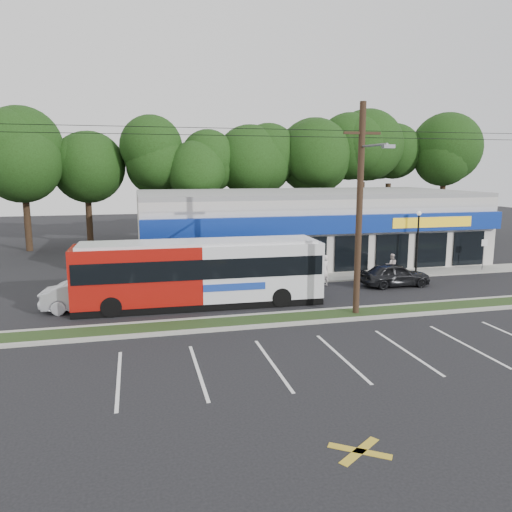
{
  "coord_description": "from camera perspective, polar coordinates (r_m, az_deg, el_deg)",
  "views": [
    {
      "loc": [
        -7.26,
        -20.53,
        7.0
      ],
      "look_at": [
        -1.01,
        5.0,
        2.39
      ],
      "focal_mm": 35.0,
      "sensor_mm": 36.0,
      "label": 1
    }
  ],
  "objects": [
    {
      "name": "car_dark",
      "position": [
        31.18,
        15.6,
        -2.06
      ],
      "size": [
        4.15,
        1.69,
        1.41
      ],
      "primitive_type": "imported",
      "rotation": [
        0.0,
        0.0,
        1.56
      ],
      "color": "black",
      "rests_on": "ground"
    },
    {
      "name": "sidewalk",
      "position": [
        32.72,
        8.59,
        -2.42
      ],
      "size": [
        32.0,
        2.2,
        0.1
      ],
      "primitive_type": "cube",
      "color": "#9E9E93",
      "rests_on": "ground"
    },
    {
      "name": "curb_north",
      "position": [
        24.53,
        4.07,
        -6.48
      ],
      "size": [
        40.0,
        0.25,
        0.14
      ],
      "primitive_type": "cube",
      "color": "#9E9E93",
      "rests_on": "ground"
    },
    {
      "name": "ground",
      "position": [
        22.87,
        5.49,
        -7.91
      ],
      "size": [
        120.0,
        120.0,
        0.0
      ],
      "primitive_type": "plane",
      "color": "black",
      "rests_on": "ground"
    },
    {
      "name": "curb_south",
      "position": [
        22.99,
        5.37,
        -7.64
      ],
      "size": [
        40.0,
        0.25,
        0.14
      ],
      "primitive_type": "cube",
      "color": "#9E9E93",
      "rests_on": "ground"
    },
    {
      "name": "car_silver",
      "position": [
        26.19,
        -18.33,
        -4.32
      ],
      "size": [
        4.84,
        2.17,
        1.54
      ],
      "primitive_type": "imported",
      "rotation": [
        0.0,
        0.0,
        1.45
      ],
      "color": "#B1B3B9",
      "rests_on": "ground"
    },
    {
      "name": "metrobus",
      "position": [
        25.76,
        -6.39,
        -1.77
      ],
      "size": [
        12.65,
        2.98,
        3.38
      ],
      "rotation": [
        0.0,
        0.0,
        -0.03
      ],
      "color": "#9A110B",
      "rests_on": "ground"
    },
    {
      "name": "grass_strip",
      "position": [
        23.76,
        4.7,
        -7.06
      ],
      "size": [
        40.0,
        1.6,
        0.12
      ],
      "primitive_type": "cube",
      "color": "#1C3315",
      "rests_on": "ground"
    },
    {
      "name": "strip_mall",
      "position": [
        38.86,
        5.51,
        3.48
      ],
      "size": [
        25.0,
        12.55,
        5.3
      ],
      "color": "#B9B3AB",
      "rests_on": "ground"
    },
    {
      "name": "sign_post",
      "position": [
        37.65,
        24.59,
        0.73
      ],
      "size": [
        0.45,
        0.1,
        2.23
      ],
      "color": "#59595E",
      "rests_on": "ground"
    },
    {
      "name": "tree_line",
      "position": [
        47.89,
        -0.16,
        11.65
      ],
      "size": [
        46.76,
        6.76,
        11.83
      ],
      "color": "black",
      "rests_on": "ground"
    },
    {
      "name": "utility_pole",
      "position": [
        23.76,
        11.46,
        5.93
      ],
      "size": [
        50.0,
        2.77,
        10.0
      ],
      "color": "black",
      "rests_on": "ground"
    },
    {
      "name": "pedestrian_a",
      "position": [
        30.3,
        7.79,
        -1.65
      ],
      "size": [
        0.81,
        0.67,
        1.9
      ],
      "primitive_type": "imported",
      "rotation": [
        0.0,
        0.0,
        3.51
      ],
      "color": "silver",
      "rests_on": "ground"
    },
    {
      "name": "pedestrian_b",
      "position": [
        33.85,
        15.22,
        -1.02
      ],
      "size": [
        0.86,
        0.75,
        1.52
      ],
      "primitive_type": "imported",
      "rotation": [
        0.0,
        0.0,
        2.89
      ],
      "color": "beige",
      "rests_on": "ground"
    },
    {
      "name": "lamp_post",
      "position": [
        34.82,
        18.01,
        2.32
      ],
      "size": [
        0.3,
        0.3,
        4.25
      ],
      "color": "black",
      "rests_on": "ground"
    }
  ]
}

